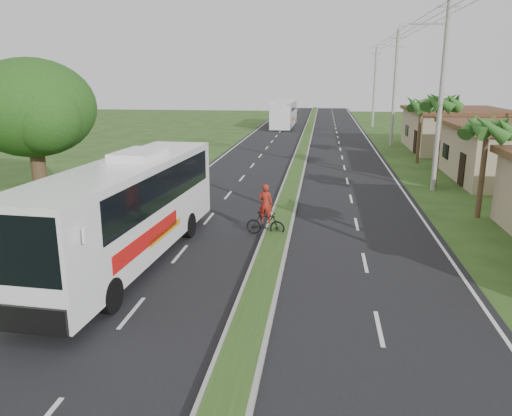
# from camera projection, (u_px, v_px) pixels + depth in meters

# --- Properties ---
(ground) EXTENTS (180.00, 180.00, 0.00)m
(ground) POSITION_uv_depth(u_px,v_px,m) (251.00, 321.00, 13.97)
(ground) COLOR #264419
(ground) RESTS_ON ground
(road_asphalt) EXTENTS (14.00, 160.00, 0.02)m
(road_asphalt) POSITION_uv_depth(u_px,v_px,m) (294.00, 180.00, 33.14)
(road_asphalt) COLOR black
(road_asphalt) RESTS_ON ground
(median_strip) EXTENTS (1.20, 160.00, 0.18)m
(median_strip) POSITION_uv_depth(u_px,v_px,m) (294.00, 178.00, 33.12)
(median_strip) COLOR gray
(median_strip) RESTS_ON ground
(lane_edge_left) EXTENTS (0.12, 160.00, 0.01)m
(lane_edge_left) POSITION_uv_depth(u_px,v_px,m) (196.00, 177.00, 34.00)
(lane_edge_left) COLOR silver
(lane_edge_left) RESTS_ON ground
(lane_edge_right) EXTENTS (0.12, 160.00, 0.01)m
(lane_edge_right) POSITION_uv_depth(u_px,v_px,m) (397.00, 183.00, 32.29)
(lane_edge_right) COLOR silver
(lane_edge_right) RESTS_ON ground
(shop_mid) EXTENTS (7.60, 10.60, 3.67)m
(shop_mid) POSITION_uv_depth(u_px,v_px,m) (509.00, 152.00, 32.80)
(shop_mid) COLOR tan
(shop_mid) RESTS_ON ground
(shop_far) EXTENTS (8.60, 11.60, 3.82)m
(shop_far) POSITION_uv_depth(u_px,v_px,m) (455.00, 129.00, 46.20)
(shop_far) COLOR tan
(shop_far) RESTS_ON ground
(palm_verge_b) EXTENTS (2.40, 2.40, 5.05)m
(palm_verge_b) POSITION_uv_depth(u_px,v_px,m) (488.00, 127.00, 23.16)
(palm_verge_b) COLOR #473321
(palm_verge_b) RESTS_ON ground
(palm_verge_c) EXTENTS (2.40, 2.40, 5.85)m
(palm_verge_c) POSITION_uv_depth(u_px,v_px,m) (442.00, 103.00, 29.76)
(palm_verge_c) COLOR #473321
(palm_verge_c) RESTS_ON ground
(palm_verge_d) EXTENTS (2.40, 2.40, 5.25)m
(palm_verge_d) POSITION_uv_depth(u_px,v_px,m) (422.00, 105.00, 38.46)
(palm_verge_d) COLOR #473321
(palm_verge_d) RESTS_ON ground
(shade_tree) EXTENTS (6.30, 6.00, 7.54)m
(shade_tree) POSITION_uv_depth(u_px,v_px,m) (30.00, 111.00, 23.84)
(shade_tree) COLOR #473321
(shade_tree) RESTS_ON ground
(utility_pole_b) EXTENTS (3.20, 0.28, 12.00)m
(utility_pole_b) POSITION_uv_depth(u_px,v_px,m) (442.00, 84.00, 28.55)
(utility_pole_b) COLOR gray
(utility_pole_b) RESTS_ON ground
(utility_pole_c) EXTENTS (1.60, 0.28, 11.00)m
(utility_pole_c) POSITION_uv_depth(u_px,v_px,m) (395.00, 87.00, 47.87)
(utility_pole_c) COLOR gray
(utility_pole_c) RESTS_ON ground
(utility_pole_d) EXTENTS (1.60, 0.28, 10.50)m
(utility_pole_d) POSITION_uv_depth(u_px,v_px,m) (374.00, 86.00, 67.10)
(utility_pole_d) COLOR gray
(utility_pole_d) RESTS_ON ground
(coach_bus_main) EXTENTS (3.23, 12.40, 3.97)m
(coach_bus_main) POSITION_uv_depth(u_px,v_px,m) (128.00, 205.00, 17.88)
(coach_bus_main) COLOR white
(coach_bus_main) RESTS_ON ground
(coach_bus_far) EXTENTS (2.77, 12.10, 3.52)m
(coach_bus_far) POSITION_uv_depth(u_px,v_px,m) (284.00, 112.00, 67.79)
(coach_bus_far) COLOR white
(coach_bus_far) RESTS_ON ground
(motorcyclist) EXTENTS (1.74, 0.68, 2.26)m
(motorcyclist) POSITION_uv_depth(u_px,v_px,m) (265.00, 217.00, 21.34)
(motorcyclist) COLOR black
(motorcyclist) RESTS_ON ground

